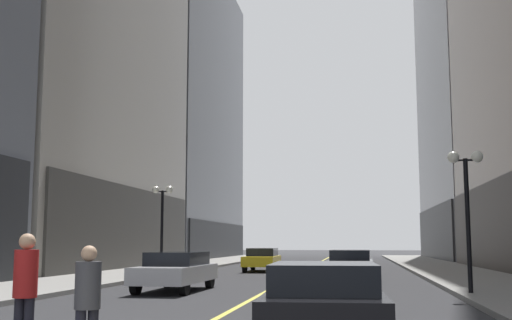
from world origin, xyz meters
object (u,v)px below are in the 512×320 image
Objects in this scene: car_black at (325,301)px; pedestrian_in_red_jacket at (25,285)px; car_silver at (176,270)px; street_lamp_right_mid at (466,189)px; street_lamp_left_far at (162,210)px; car_grey at (351,264)px; car_yellow at (262,259)px; pedestrian_with_orange_bag at (88,297)px.

pedestrian_in_red_jacket is at bearing -156.40° from car_black.
street_lamp_right_mid reaches higher than car_silver.
car_black is 21.93m from street_lamp_left_far.
car_grey is 1.05× the size of car_yellow.
pedestrian_with_orange_bag is at bearing -119.69° from street_lamp_right_mid.
pedestrian_with_orange_bag reaches higher than car_yellow.
street_lamp_left_far reaches higher than car_black.
street_lamp_right_mid is (3.62, -8.63, 2.54)m from car_grey.
street_lamp_right_mid is at bearing 54.81° from pedestrian_in_red_jacket.
pedestrian_with_orange_bag is 0.90× the size of pedestrian_in_red_jacket.
street_lamp_right_mid reaches higher than car_yellow.
pedestrian_with_orange_bag reaches higher than car_silver.
car_black is 0.90× the size of car_silver.
car_black is 10.67m from street_lamp_right_mid.
street_lamp_left_far is at bearing 104.93° from pedestrian_with_orange_bag.
pedestrian_with_orange_bag is (2.58, -13.19, 0.21)m from car_silver.
street_lamp_left_far is (-8.92, 19.88, 2.54)m from car_black.
car_grey is 9.67m from street_lamp_left_far.
car_silver is at bearing -69.73° from street_lamp_left_far.
pedestrian_in_red_jacket is at bearing 153.90° from pedestrian_with_orange_bag.
car_silver is 2.94× the size of pedestrian_with_orange_bag.
car_yellow is (-5.10, 7.82, -0.00)m from car_grey.
car_silver is 9.84m from street_lamp_right_mid.
car_grey is 20.91m from pedestrian_with_orange_bag.
pedestrian_with_orange_bag is at bearing -140.90° from car_black.
car_yellow is (-4.84, 26.06, 0.00)m from car_black.
pedestrian_with_orange_bag is at bearing -98.91° from car_grey.
pedestrian_in_red_jacket is (-1.21, 0.59, 0.11)m from pedestrian_with_orange_bag.
car_silver is at bearing 96.23° from pedestrian_in_red_jacket.
car_yellow is 18.79m from street_lamp_right_mid.
pedestrian_with_orange_bag is at bearing -78.92° from car_silver.
car_black is 12.12m from car_silver.
car_black is 0.96× the size of street_lamp_right_mid.
car_black is at bearing -111.99° from street_lamp_right_mid.
street_lamp_left_far is 1.00× the size of street_lamp_right_mid.
pedestrian_in_red_jacket is (-4.45, -20.07, 0.32)m from car_grey.
car_yellow is 28.54m from pedestrian_with_orange_bag.
car_yellow is 2.53× the size of pedestrian_in_red_jacket.
street_lamp_left_far is (-4.09, -6.18, 2.54)m from car_yellow.
car_grey is 2.66× the size of pedestrian_in_red_jacket.
street_lamp_left_far reaches higher than pedestrian_in_red_jacket.
car_silver is 1.05× the size of car_yellow.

